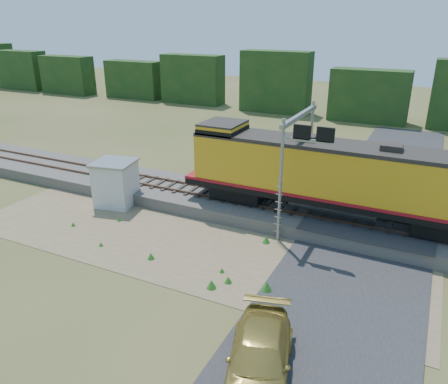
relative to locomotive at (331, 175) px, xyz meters
The scene contains 11 objects.
ground 8.24m from the locomotive, 127.43° to the right, with size 140.00×140.00×0.00m, color #475123.
ballast 5.42m from the locomotive, behind, with size 70.00×5.00×0.80m, color slate.
rails 5.18m from the locomotive, behind, with size 70.00×1.54×0.16m.
dirt_shoulder 9.19m from the locomotive, 140.16° to the right, with size 26.00×8.00×0.03m, color #8C7754.
road 6.61m from the locomotive, 65.40° to the right, with size 7.00×66.00×0.86m.
tree_line_north 32.33m from the locomotive, 98.17° to the left, with size 130.00×3.00×6.50m.
weed_clumps 10.54m from the locomotive, 143.91° to the right, with size 15.00×6.20×0.56m, color #2F7220, non-canonical shape.
locomotive is the anchor object (origin of this frame).
shed 13.72m from the locomotive, 168.43° to the right, with size 2.98×2.98×3.00m.
signal_gantry 2.62m from the locomotive, 158.63° to the right, with size 2.73×6.20×6.88m.
car 12.85m from the locomotive, 86.56° to the right, with size 2.15×5.30×1.54m, color #A58F3D.
Camera 1 is at (9.43, -17.61, 11.58)m, focal length 35.00 mm.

